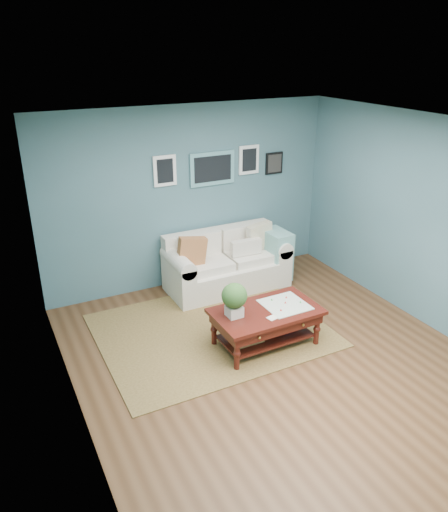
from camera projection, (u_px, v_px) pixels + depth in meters
room_shell at (280, 254)px, 5.43m from camera, size 5.00×5.02×2.70m
area_rug at (211, 330)px, 6.54m from camera, size 2.85×2.28×0.01m
loveseat at (231, 262)px, 7.60m from camera, size 1.87×0.85×0.96m
coffee_table at (261, 317)px, 6.06m from camera, size 1.31×0.78×0.91m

